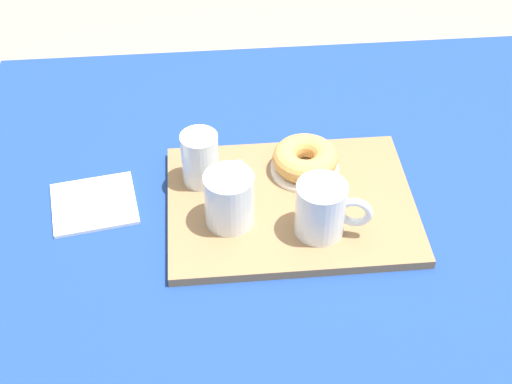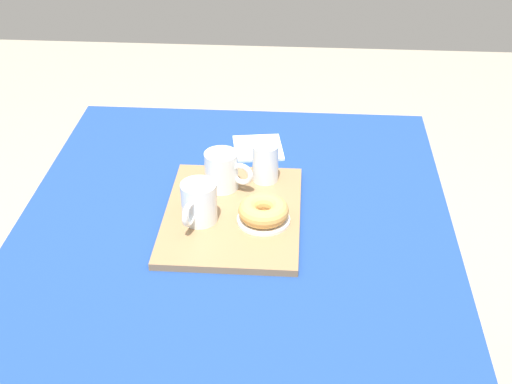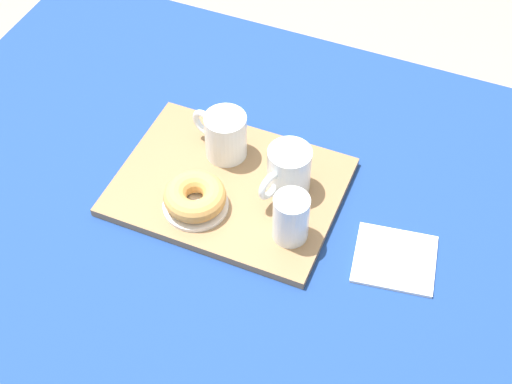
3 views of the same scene
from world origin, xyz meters
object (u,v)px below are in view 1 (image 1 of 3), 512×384
(donut_plate_left, at_px, (305,169))
(tea_mug_right, at_px, (230,200))
(sugar_donut_left, at_px, (305,158))
(water_glass_near, at_px, (200,161))
(paper_napkin, at_px, (94,204))
(tea_mug_left, at_px, (322,210))
(dining_table, at_px, (317,245))
(serving_tray, at_px, (291,204))

(donut_plate_left, bearing_deg, tea_mug_right, -141.94)
(sugar_donut_left, bearing_deg, water_glass_near, -177.88)
(paper_napkin, bearing_deg, water_glass_near, 9.35)
(tea_mug_left, bearing_deg, donut_plate_left, 92.19)
(dining_table, height_order, paper_napkin, paper_napkin)
(serving_tray, xyz_separation_m, water_glass_near, (-0.14, 0.06, 0.05))
(paper_napkin, bearing_deg, tea_mug_right, -17.17)
(serving_tray, bearing_deg, donut_plate_left, 65.76)
(tea_mug_left, distance_m, donut_plate_left, 0.14)
(tea_mug_right, distance_m, sugar_donut_left, 0.17)
(dining_table, xyz_separation_m, water_glass_near, (-0.19, 0.06, 0.15))
(donut_plate_left, bearing_deg, serving_tray, -114.24)
(water_glass_near, bearing_deg, dining_table, -17.14)
(dining_table, distance_m, paper_napkin, 0.38)
(tea_mug_left, xyz_separation_m, donut_plate_left, (-0.01, 0.14, -0.04))
(tea_mug_right, relative_size, sugar_donut_left, 1.05)
(sugar_donut_left, bearing_deg, paper_napkin, -174.21)
(water_glass_near, xyz_separation_m, paper_napkin, (-0.18, -0.03, -0.05))
(dining_table, height_order, donut_plate_left, donut_plate_left)
(water_glass_near, xyz_separation_m, donut_plate_left, (0.17, 0.01, -0.04))
(donut_plate_left, distance_m, sugar_donut_left, 0.02)
(dining_table, height_order, water_glass_near, water_glass_near)
(serving_tray, distance_m, water_glass_near, 0.16)
(tea_mug_right, distance_m, water_glass_near, 0.10)
(donut_plate_left, height_order, paper_napkin, donut_plate_left)
(serving_tray, xyz_separation_m, sugar_donut_left, (0.03, 0.07, 0.03))
(serving_tray, height_order, sugar_donut_left, sugar_donut_left)
(tea_mug_left, height_order, paper_napkin, tea_mug_left)
(water_glass_near, bearing_deg, serving_tray, -24.29)
(sugar_donut_left, bearing_deg, tea_mug_left, -87.81)
(serving_tray, relative_size, tea_mug_left, 3.42)
(tea_mug_left, relative_size, tea_mug_right, 1.01)
(dining_table, distance_m, serving_tray, 0.12)
(serving_tray, xyz_separation_m, paper_napkin, (-0.32, 0.03, -0.00))
(dining_table, relative_size, serving_tray, 2.98)
(serving_tray, relative_size, water_glass_near, 4.31)
(dining_table, height_order, serving_tray, serving_tray)
(tea_mug_left, relative_size, sugar_donut_left, 1.06)
(dining_table, xyz_separation_m, donut_plate_left, (-0.02, 0.06, 0.12))
(dining_table, bearing_deg, sugar_donut_left, 105.04)
(serving_tray, relative_size, donut_plate_left, 3.44)
(tea_mug_right, height_order, donut_plate_left, tea_mug_right)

